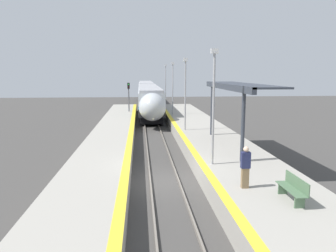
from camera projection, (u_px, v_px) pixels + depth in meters
The scene contains 14 objects.
ground_plane at pixel (164, 182), 16.84m from camera, with size 120.00×120.00×0.00m, color #423F3D.
rail_left at pixel (150, 180), 16.77m from camera, with size 0.08×90.00×0.15m, color slate.
rail_right at pixel (178, 180), 16.89m from camera, with size 0.08×90.00×0.15m, color slate.
train at pixel (147, 94), 51.93m from camera, with size 2.80×44.02×3.78m.
platform_right at pixel (240, 171), 17.10m from camera, with size 4.48×64.00×0.97m.
platform_left at pixel (97, 174), 16.48m from camera, with size 3.33×64.00×0.97m.
platform_bench at pixel (293, 188), 11.76m from camera, with size 0.44×1.77×0.89m.
person_waiting at pixel (245, 167), 13.01m from camera, with size 0.36×0.22×1.70m.
railway_signal at pixel (129, 97), 39.01m from camera, with size 0.28×0.28×4.37m.
lamppost_near at pixel (214, 100), 16.04m from camera, with size 0.36×0.20×5.72m.
lamppost_mid at pixel (185, 90), 25.97m from camera, with size 0.36×0.20×5.72m.
lamppost_far at pixel (173, 85), 35.90m from camera, with size 0.36×0.20×5.72m.
lamppost_farthest at pixel (166, 82), 45.84m from camera, with size 0.36×0.20×5.72m.
station_canopy at pixel (234, 88), 20.27m from camera, with size 2.02×10.38×3.91m.
Camera 1 is at (-1.19, -16.12, 5.53)m, focal length 35.00 mm.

